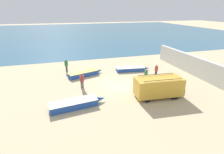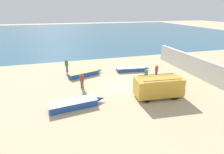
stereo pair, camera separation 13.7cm
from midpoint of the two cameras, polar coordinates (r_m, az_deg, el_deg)
The scene contains 11 objects.
ground_plane at distance 20.54m, azimuth 1.68°, elevation -2.81°, with size 200.00×200.00×0.00m, color tan.
sea_water at distance 70.55m, azimuth -11.82°, elevation 14.12°, with size 120.00×80.00×0.01m, color #33607A.
harbor_wall at distance 26.27m, azimuth 24.63°, elevation 3.60°, with size 0.50×15.67×2.52m, color silver.
parked_van at distance 18.14m, azimuth 14.76°, elevation -3.03°, with size 4.93×2.40×2.19m.
fishing_rowboat_0 at distance 23.77m, azimuth -9.03°, elevation 1.16°, with size 4.94×2.44×0.61m.
fishing_rowboat_1 at distance 16.49m, azimuth -11.92°, elevation -8.54°, with size 5.29×1.89×0.64m.
fishing_rowboat_2 at distance 25.50m, azimuth 6.18°, elevation 2.64°, with size 5.04×1.78×0.54m.
fisherman_0 at distance 23.73m, azimuth 14.12°, elevation 2.39°, with size 0.42×0.42×1.59m.
fisherman_1 at distance 25.63m, azimuth -14.87°, elevation 4.02°, with size 0.47×0.47×1.80m.
fisherman_2 at distance 21.64m, azimuth 10.84°, elevation 0.82°, with size 0.42×0.42×1.60m.
fisherman_3 at distance 19.71m, azimuth -10.02°, elevation -0.83°, with size 0.47×0.47×1.79m.
Camera 1 is at (-5.91, -17.78, 8.42)m, focal length 28.00 mm.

